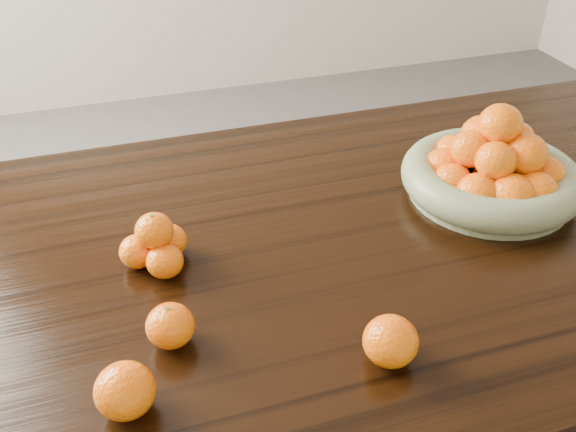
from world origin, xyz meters
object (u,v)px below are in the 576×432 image
object	(u,v)px
orange_pyramid	(156,246)
loose_orange_0	(170,326)
dining_table	(302,279)
fruit_bowl	(493,171)

from	to	relation	value
orange_pyramid	loose_orange_0	bearing A→B (deg)	-92.41
dining_table	orange_pyramid	size ratio (longest dim) A/B	16.37
fruit_bowl	orange_pyramid	bearing A→B (deg)	-178.04
dining_table	fruit_bowl	xyz separation A→B (m)	(0.42, 0.04, 0.15)
dining_table	loose_orange_0	xyz separation A→B (m)	(-0.27, -0.18, 0.12)
loose_orange_0	dining_table	bearing A→B (deg)	33.70
dining_table	fruit_bowl	size ratio (longest dim) A/B	5.48
dining_table	loose_orange_0	distance (m)	0.35
fruit_bowl	orange_pyramid	world-z (taller)	fruit_bowl
orange_pyramid	fruit_bowl	bearing A→B (deg)	1.96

